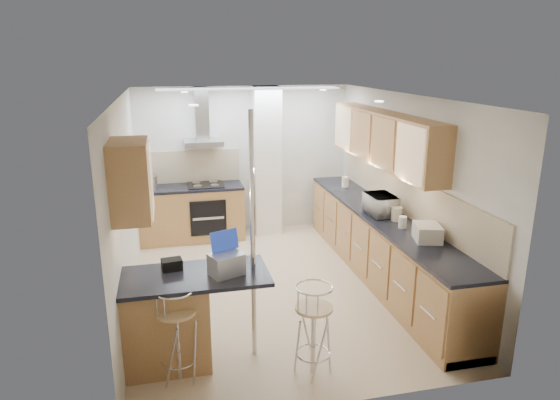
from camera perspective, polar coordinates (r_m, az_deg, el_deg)
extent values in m
plane|color=#CCB088|center=(6.75, -0.64, -9.92)|extent=(4.80, 4.80, 0.00)
cube|color=beige|center=(8.60, -4.10, 4.56)|extent=(3.60, 0.04, 2.50)
cube|color=beige|center=(4.13, 6.54, -8.46)|extent=(3.60, 0.04, 2.50)
cube|color=beige|center=(6.19, -17.17, -0.68)|extent=(0.04, 4.80, 2.50)
cube|color=beige|center=(6.90, 14.09, 1.24)|extent=(0.04, 4.80, 2.50)
cube|color=white|center=(6.09, -0.71, 11.75)|extent=(3.60, 4.80, 0.02)
cube|color=#A37241|center=(7.06, 11.74, 6.94)|extent=(0.34, 3.00, 0.72)
cube|color=#A37241|center=(4.72, -16.75, 2.18)|extent=(0.34, 0.62, 0.72)
cube|color=beige|center=(6.91, 13.94, 0.68)|extent=(0.03, 4.40, 0.56)
cube|color=beige|center=(8.51, -10.41, 3.73)|extent=(1.70, 0.03, 0.56)
cube|color=white|center=(8.47, -1.54, 4.41)|extent=(0.45, 0.40, 2.50)
cube|color=#B2B5B7|center=(8.21, -8.73, 6.49)|extent=(0.62, 0.48, 0.08)
cube|color=#B2B5B7|center=(8.29, -8.94, 9.65)|extent=(0.22, 0.20, 0.88)
cylinder|color=silver|center=(4.85, -3.13, -4.54)|extent=(0.05, 0.05, 2.50)
cube|color=black|center=(8.14, -8.18, -2.06)|extent=(0.58, 0.02, 0.58)
cube|color=black|center=(8.31, -8.50, 1.71)|extent=(0.58, 0.50, 0.02)
cube|color=tan|center=(7.85, -3.58, 12.57)|extent=(2.80, 0.35, 0.02)
cube|color=#A37241|center=(7.02, 11.45, -5.29)|extent=(0.60, 4.40, 0.88)
cube|color=black|center=(6.87, 11.66, -1.71)|extent=(0.63, 4.40, 0.04)
cube|color=#A37241|center=(8.42, -10.06, -1.59)|extent=(1.70, 0.60, 0.88)
cube|color=black|center=(8.30, -10.22, 1.43)|extent=(1.70, 0.63, 0.04)
cube|color=#A37241|center=(5.14, -9.73, -13.40)|extent=(1.35, 0.62, 0.90)
cube|color=black|center=(4.92, -9.99, -8.63)|extent=(1.47, 0.72, 0.04)
imported|color=silver|center=(6.79, 11.45, -0.54)|extent=(0.34, 0.50, 0.27)
cube|color=#989B9F|center=(4.84, -6.15, -7.30)|extent=(0.37, 0.33, 0.21)
cube|color=black|center=(5.05, -12.26, -7.20)|extent=(0.21, 0.17, 0.11)
cylinder|color=beige|center=(7.26, 9.87, 0.17)|extent=(0.15, 0.15, 0.16)
cylinder|color=beige|center=(8.16, 7.46, 2.06)|extent=(0.11, 0.11, 0.17)
cylinder|color=#B1A88E|center=(6.59, 13.19, -1.56)|extent=(0.16, 0.16, 0.18)
cylinder|color=silver|center=(6.34, 13.83, -2.48)|extent=(0.11, 0.11, 0.15)
cube|color=beige|center=(5.98, 16.49, -3.59)|extent=(0.36, 0.42, 0.19)
cylinder|color=#B2B5B7|center=(8.24, -14.40, 1.96)|extent=(0.16, 0.16, 0.21)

